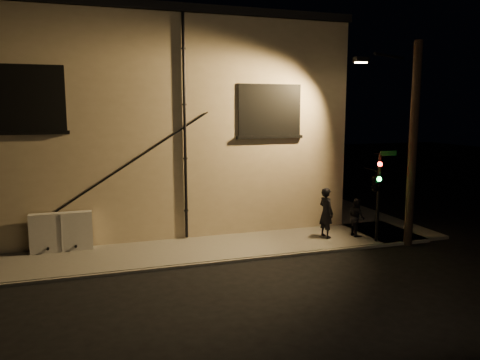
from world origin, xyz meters
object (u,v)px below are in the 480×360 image
object	(u,v)px
pedestrian_b	(357,217)
streetlamp_pole	(410,140)
utility_cabinet	(61,232)
pedestrian_a	(326,213)
traffic_signal	(376,182)

from	to	relation	value
pedestrian_b	streetlamp_pole	distance (m)	3.57
utility_cabinet	streetlamp_pole	world-z (taller)	streetlamp_pole
pedestrian_a	streetlamp_pole	size ratio (longest dim) A/B	0.26
utility_cabinet	pedestrian_b	size ratio (longest dim) A/B	1.39
pedestrian_a	pedestrian_b	xyz separation A→B (m)	(1.25, -0.18, -0.22)
pedestrian_b	traffic_signal	distance (m)	1.86
pedestrian_a	traffic_signal	xyz separation A→B (m)	(1.34, -1.22, 1.31)
utility_cabinet	streetlamp_pole	xyz separation A→B (m)	(12.15, -2.76, 3.13)
pedestrian_a	streetlamp_pole	xyz separation A→B (m)	(2.53, -1.47, 2.84)
pedestrian_b	streetlamp_pole	xyz separation A→B (m)	(1.28, -1.29, 3.07)
utility_cabinet	traffic_signal	bearing A→B (deg)	-12.92
pedestrian_b	streetlamp_pole	world-z (taller)	streetlamp_pole
traffic_signal	streetlamp_pole	world-z (taller)	streetlamp_pole
pedestrian_a	streetlamp_pole	distance (m)	4.08
pedestrian_b	utility_cabinet	bearing A→B (deg)	88.91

